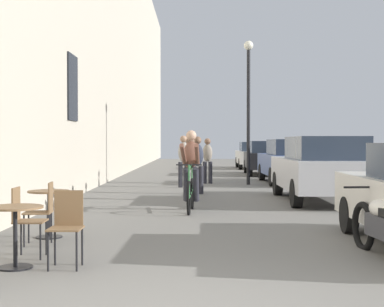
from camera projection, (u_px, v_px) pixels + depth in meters
building_facade_left at (89, 3)px, 18.31m from camera, size 0.54×68.00×11.87m
cafe_table_near at (15, 223)px, 6.58m from camera, size 0.64×0.64×0.72m
cafe_chair_near_toward_street at (24, 217)px, 7.18m from camera, size 0.39×0.39×0.89m
cafe_chair_near_toward_wall at (67, 223)px, 6.65m from camera, size 0.38×0.38×0.89m
cafe_table_mid at (49, 204)px, 8.68m from camera, size 0.64×0.64×0.72m
cafe_chair_mid_toward_street at (43, 208)px, 8.08m from camera, size 0.41×0.41×0.89m
cyclist_on_bicycle at (191, 173)px, 12.05m from camera, size 0.52×1.76×1.74m
pedestrian_near at (190, 165)px, 14.16m from camera, size 0.37×0.28×1.59m
pedestrian_mid at (197, 162)px, 15.91m from camera, size 0.35×0.26×1.61m
pedestrian_far at (183, 158)px, 18.22m from camera, size 0.36×0.26×1.66m
pedestrian_furthest at (208, 158)px, 19.95m from camera, size 0.37×0.29×1.59m
street_lamp at (248, 94)px, 19.36m from camera, size 0.32×0.32×4.90m
parked_car_second at (321, 168)px, 13.92m from camera, size 1.91×4.48×1.59m
parked_car_third at (291, 161)px, 19.91m from camera, size 1.86×4.36×1.55m
parked_car_fourth at (266, 157)px, 25.19m from camera, size 1.89×4.26×1.50m
parked_car_fifth at (253, 155)px, 31.06m from camera, size 1.78×4.11×1.45m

